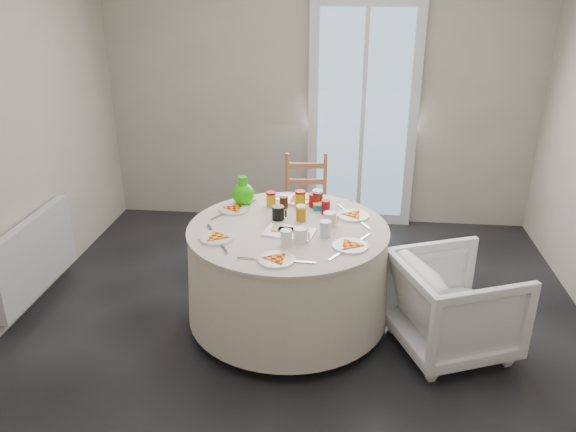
# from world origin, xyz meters

# --- Properties ---
(floor) EXTENTS (4.00, 4.00, 0.00)m
(floor) POSITION_xyz_m (0.00, 0.00, 0.00)
(floor) COLOR black
(floor) RESTS_ON ground
(wall_back) EXTENTS (4.00, 0.02, 2.60)m
(wall_back) POSITION_xyz_m (0.00, 2.00, 1.30)
(wall_back) COLOR #BCB5A3
(wall_back) RESTS_ON floor
(glass_door) EXTENTS (1.00, 0.08, 2.10)m
(glass_door) POSITION_xyz_m (0.40, 1.95, 1.05)
(glass_door) COLOR silver
(glass_door) RESTS_ON floor
(radiator) EXTENTS (0.07, 1.00, 0.55)m
(radiator) POSITION_xyz_m (-1.94, 0.20, 0.38)
(radiator) COLOR silver
(radiator) RESTS_ON floor
(table) EXTENTS (1.36, 1.36, 0.69)m
(table) POSITION_xyz_m (-0.09, 0.13, 0.38)
(table) COLOR beige
(table) RESTS_ON floor
(wooden_chair) EXTENTS (0.42, 0.40, 0.86)m
(wooden_chair) POSITION_xyz_m (-0.06, 1.24, 0.47)
(wooden_chair) COLOR #BD7D50
(wooden_chair) RESTS_ON floor
(armchair) EXTENTS (0.84, 0.87, 0.70)m
(armchair) POSITION_xyz_m (0.98, -0.06, 0.39)
(armchair) COLOR white
(armchair) RESTS_ON floor
(place_settings) EXTENTS (1.21, 1.21, 0.02)m
(place_settings) POSITION_xyz_m (-0.09, 0.13, 0.77)
(place_settings) COLOR white
(place_settings) RESTS_ON table
(jar_cluster) EXTENTS (0.47, 0.26, 0.13)m
(jar_cluster) POSITION_xyz_m (-0.07, 0.44, 0.82)
(jar_cluster) COLOR brown
(jar_cluster) RESTS_ON table
(butter_tub) EXTENTS (0.13, 0.10, 0.05)m
(butter_tub) POSITION_xyz_m (0.11, 0.47, 0.79)
(butter_tub) COLOR #0D819B
(butter_tub) RESTS_ON table
(green_pitcher) EXTENTS (0.20, 0.20, 0.21)m
(green_pitcher) POSITION_xyz_m (-0.46, 0.50, 0.87)
(green_pitcher) COLOR #2DCB09
(green_pitcher) RESTS_ON table
(cheese_platter) EXTENTS (0.35, 0.26, 0.04)m
(cheese_platter) POSITION_xyz_m (-0.08, 0.04, 0.77)
(cheese_platter) COLOR white
(cheese_platter) RESTS_ON table
(mugs_glasses) EXTENTS (0.74, 0.74, 0.12)m
(mugs_glasses) POSITION_xyz_m (0.01, 0.14, 0.81)
(mugs_glasses) COLOR #A0A0A0
(mugs_glasses) RESTS_ON table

